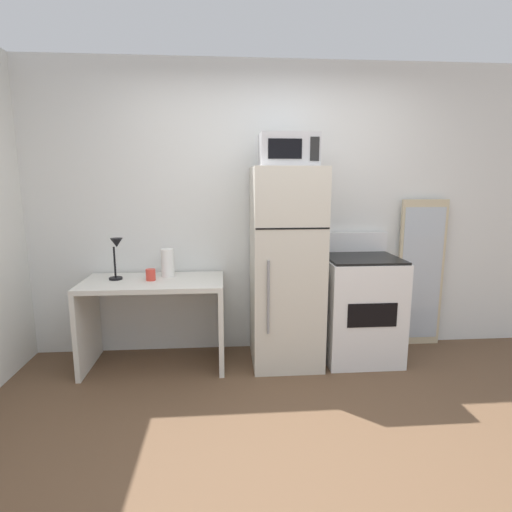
{
  "coord_description": "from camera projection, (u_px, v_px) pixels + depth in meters",
  "views": [
    {
      "loc": [
        -0.41,
        -2.05,
        1.57
      ],
      "look_at": [
        -0.16,
        1.1,
        0.98
      ],
      "focal_mm": 28.64,
      "sensor_mm": 36.0,
      "label": 1
    }
  ],
  "objects": [
    {
      "name": "leaning_mirror",
      "position": [
        421.0,
        274.0,
        3.87
      ],
      "size": [
        0.44,
        0.03,
        1.4
      ],
      "color": "#C6B793",
      "rests_on": "ground"
    },
    {
      "name": "desk",
      "position": [
        154.0,
        306.0,
        3.45
      ],
      "size": [
        1.17,
        0.61,
        0.75
      ],
      "color": "silver",
      "rests_on": "ground"
    },
    {
      "name": "ground_plane",
      "position": [
        300.0,
        460.0,
        2.33
      ],
      "size": [
        12.0,
        12.0,
        0.0
      ],
      "primitive_type": "plane",
      "color": "brown"
    },
    {
      "name": "refrigerator",
      "position": [
        286.0,
        267.0,
        3.48
      ],
      "size": [
        0.58,
        0.64,
        1.68
      ],
      "color": "beige",
      "rests_on": "ground"
    },
    {
      "name": "desk_lamp",
      "position": [
        116.0,
        252.0,
        3.38
      ],
      "size": [
        0.14,
        0.12,
        0.35
      ],
      "color": "black",
      "rests_on": "desk"
    },
    {
      "name": "wall_back_white",
      "position": [
        269.0,
        210.0,
        3.76
      ],
      "size": [
        5.0,
        0.1,
        2.6
      ],
      "primitive_type": "cube",
      "color": "silver",
      "rests_on": "ground"
    },
    {
      "name": "microwave",
      "position": [
        288.0,
        150.0,
        3.28
      ],
      "size": [
        0.46,
        0.35,
        0.26
      ],
      "color": "#B7B7BC",
      "rests_on": "refrigerator"
    },
    {
      "name": "oven_range",
      "position": [
        360.0,
        307.0,
        3.61
      ],
      "size": [
        0.64,
        0.61,
        1.1
      ],
      "color": "white",
      "rests_on": "ground"
    },
    {
      "name": "paper_towel_roll",
      "position": [
        168.0,
        263.0,
        3.53
      ],
      "size": [
        0.11,
        0.11,
        0.24
      ],
      "primitive_type": "cylinder",
      "color": "white",
      "rests_on": "desk"
    },
    {
      "name": "coffee_mug",
      "position": [
        151.0,
        275.0,
        3.4
      ],
      "size": [
        0.08,
        0.08,
        0.09
      ],
      "primitive_type": "cylinder",
      "color": "#D83F33",
      "rests_on": "desk"
    }
  ]
}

